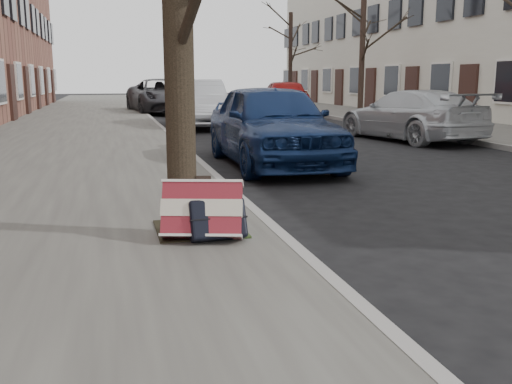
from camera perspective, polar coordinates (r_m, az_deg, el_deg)
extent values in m
plane|color=black|center=(5.37, 18.24, -6.64)|extent=(120.00, 120.00, 0.00)
cube|color=slate|center=(19.36, -17.04, 6.24)|extent=(5.00, 70.00, 0.12)
cube|color=#66635D|center=(22.06, 14.54, 6.94)|extent=(4.00, 70.00, 0.12)
cube|color=black|center=(5.73, -5.68, -3.65)|extent=(0.85, 0.85, 0.02)
cube|color=maroon|center=(5.30, -5.37, -1.81)|extent=(0.81, 0.58, 0.56)
cube|color=black|center=(5.28, -3.88, -2.71)|extent=(0.54, 0.33, 0.41)
imported|color=#10224C|center=(10.62, 1.60, 6.81)|extent=(1.84, 4.53, 1.54)
imported|color=#B8BCC1|center=(19.18, -5.83, 8.79)|extent=(1.78, 4.79, 1.56)
imported|color=#323237|center=(27.22, -9.38, 9.45)|extent=(3.24, 5.97, 1.59)
imported|color=#B3B7BB|center=(15.50, 15.12, 7.43)|extent=(2.57, 4.78, 1.32)
imported|color=#9C110E|center=(25.36, 2.77, 9.45)|extent=(2.56, 4.85, 1.57)
cylinder|color=black|center=(24.04, 10.56, 13.49)|extent=(0.23, 0.23, 4.96)
cylinder|color=black|center=(32.88, 3.46, 13.11)|extent=(0.22, 0.22, 5.06)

